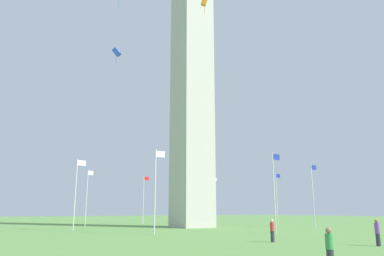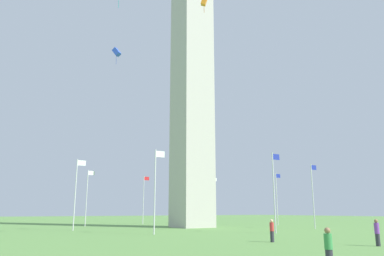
{
  "view_description": "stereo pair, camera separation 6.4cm",
  "coord_description": "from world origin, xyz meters",
  "px_view_note": "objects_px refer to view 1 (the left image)",
  "views": [
    {
      "loc": [
        -29.18,
        -46.84,
        2.3
      ],
      "look_at": [
        0.0,
        0.0,
        14.48
      ],
      "focal_mm": 35.22,
      "sensor_mm": 36.0,
      "label": 1
    },
    {
      "loc": [
        -29.13,
        -46.87,
        2.3
      ],
      "look_at": [
        0.0,
        0.0,
        14.48
      ],
      "focal_mm": 35.22,
      "sensor_mm": 36.0,
      "label": 2
    }
  ],
  "objects_px": {
    "flagpole_n": "(277,196)",
    "flagpole_s": "(76,191)",
    "person_green_shirt": "(330,249)",
    "kite_orange_box": "(204,1)",
    "person_purple_shirt": "(378,233)",
    "flagpole_se": "(87,195)",
    "flagpole_e": "(144,197)",
    "flagpole_nw": "(313,193)",
    "person_red_shirt": "(272,231)",
    "obelisk_monument": "(192,77)",
    "flagpole_ne": "(212,198)",
    "kite_blue_box": "(117,52)",
    "flagpole_sw": "(156,187)",
    "flagpole_w": "(274,188)"
  },
  "relations": [
    {
      "from": "flagpole_e",
      "to": "person_purple_shirt",
      "type": "distance_m",
      "value": 48.33
    },
    {
      "from": "flagpole_e",
      "to": "kite_blue_box",
      "type": "distance_m",
      "value": 29.57
    },
    {
      "from": "flagpole_se",
      "to": "flagpole_sw",
      "type": "bearing_deg",
      "value": -90.0
    },
    {
      "from": "obelisk_monument",
      "to": "kite_orange_box",
      "type": "bearing_deg",
      "value": -118.84
    },
    {
      "from": "flagpole_s",
      "to": "person_green_shirt",
      "type": "height_order",
      "value": "flagpole_s"
    },
    {
      "from": "flagpole_sw",
      "to": "kite_orange_box",
      "type": "relative_size",
      "value": 5.21
    },
    {
      "from": "flagpole_se",
      "to": "flagpole_w",
      "type": "height_order",
      "value": "same"
    },
    {
      "from": "flagpole_ne",
      "to": "person_purple_shirt",
      "type": "bearing_deg",
      "value": -111.13
    },
    {
      "from": "person_green_shirt",
      "to": "person_purple_shirt",
      "type": "bearing_deg",
      "value": -17.45
    },
    {
      "from": "flagpole_n",
      "to": "flagpole_e",
      "type": "bearing_deg",
      "value": 135.0
    },
    {
      "from": "kite_blue_box",
      "to": "flagpole_se",
      "type": "bearing_deg",
      "value": 84.07
    },
    {
      "from": "flagpole_s",
      "to": "flagpole_nw",
      "type": "bearing_deg",
      "value": -22.5
    },
    {
      "from": "person_red_shirt",
      "to": "flagpole_se",
      "type": "bearing_deg",
      "value": 15.33
    },
    {
      "from": "flagpole_se",
      "to": "flagpole_nw",
      "type": "relative_size",
      "value": 1.0
    },
    {
      "from": "flagpole_se",
      "to": "flagpole_w",
      "type": "bearing_deg",
      "value": -67.5
    },
    {
      "from": "flagpole_se",
      "to": "kite_orange_box",
      "type": "distance_m",
      "value": 35.87
    },
    {
      "from": "obelisk_monument",
      "to": "person_purple_shirt",
      "type": "xyz_separation_m",
      "value": [
        -4.76,
        -31.22,
        -21.72
      ]
    },
    {
      "from": "flagpole_ne",
      "to": "obelisk_monument",
      "type": "bearing_deg",
      "value": -135.14
    },
    {
      "from": "person_red_shirt",
      "to": "kite_orange_box",
      "type": "height_order",
      "value": "kite_orange_box"
    },
    {
      "from": "flagpole_ne",
      "to": "flagpole_s",
      "type": "height_order",
      "value": "same"
    },
    {
      "from": "person_purple_shirt",
      "to": "person_green_shirt",
      "type": "xyz_separation_m",
      "value": [
        -11.5,
        -5.24,
        -0.06
      ]
    },
    {
      "from": "flagpole_s",
      "to": "person_purple_shirt",
      "type": "height_order",
      "value": "flagpole_s"
    },
    {
      "from": "kite_orange_box",
      "to": "person_purple_shirt",
      "type": "bearing_deg",
      "value": -63.07
    },
    {
      "from": "flagpole_w",
      "to": "obelisk_monument",
      "type": "bearing_deg",
      "value": 90.19
    },
    {
      "from": "flagpole_s",
      "to": "person_red_shirt",
      "type": "distance_m",
      "value": 26.65
    },
    {
      "from": "flagpole_se",
      "to": "person_purple_shirt",
      "type": "height_order",
      "value": "flagpole_se"
    },
    {
      "from": "flagpole_se",
      "to": "flagpole_w",
      "type": "xyz_separation_m",
      "value": [
        11.83,
        -28.55,
        0.0
      ]
    },
    {
      "from": "person_red_shirt",
      "to": "person_purple_shirt",
      "type": "bearing_deg",
      "value": -138.89
    },
    {
      "from": "flagpole_ne",
      "to": "flagpole_w",
      "type": "height_order",
      "value": "same"
    },
    {
      "from": "person_purple_shirt",
      "to": "kite_blue_box",
      "type": "relative_size",
      "value": 0.76
    },
    {
      "from": "flagpole_nw",
      "to": "person_red_shirt",
      "type": "relative_size",
      "value": 5.1
    },
    {
      "from": "flagpole_n",
      "to": "person_red_shirt",
      "type": "distance_m",
      "value": 35.76
    },
    {
      "from": "obelisk_monument",
      "to": "flagpole_s",
      "type": "height_order",
      "value": "obelisk_monument"
    },
    {
      "from": "obelisk_monument",
      "to": "person_purple_shirt",
      "type": "height_order",
      "value": "obelisk_monument"
    },
    {
      "from": "flagpole_w",
      "to": "person_green_shirt",
      "type": "relative_size",
      "value": 5.19
    },
    {
      "from": "flagpole_s",
      "to": "person_green_shirt",
      "type": "relative_size",
      "value": 5.19
    },
    {
      "from": "obelisk_monument",
      "to": "kite_blue_box",
      "type": "xyz_separation_m",
      "value": [
        -13.27,
        -2.62,
        0.05
      ]
    },
    {
      "from": "flagpole_n",
      "to": "flagpole_s",
      "type": "xyz_separation_m",
      "value": [
        -33.45,
        0.0,
        0.0
      ]
    },
    {
      "from": "flagpole_ne",
      "to": "flagpole_n",
      "type": "bearing_deg",
      "value": -67.5
    },
    {
      "from": "flagpole_e",
      "to": "flagpole_w",
      "type": "height_order",
      "value": "same"
    },
    {
      "from": "flagpole_se",
      "to": "kite_blue_box",
      "type": "height_order",
      "value": "kite_blue_box"
    },
    {
      "from": "flagpole_e",
      "to": "flagpole_nw",
      "type": "height_order",
      "value": "same"
    },
    {
      "from": "flagpole_nw",
      "to": "person_purple_shirt",
      "type": "distance_m",
      "value": 25.83
    },
    {
      "from": "flagpole_sw",
      "to": "kite_blue_box",
      "type": "distance_m",
      "value": 20.23
    },
    {
      "from": "person_purple_shirt",
      "to": "kite_orange_box",
      "type": "xyz_separation_m",
      "value": [
        -5.97,
        11.74,
        21.29
      ]
    },
    {
      "from": "flagpole_ne",
      "to": "flagpole_e",
      "type": "xyz_separation_m",
      "value": [
        -11.83,
        4.9,
        0.0
      ]
    },
    {
      "from": "person_red_shirt",
      "to": "kite_orange_box",
      "type": "bearing_deg",
      "value": 32.35
    },
    {
      "from": "flagpole_n",
      "to": "flagpole_s",
      "type": "relative_size",
      "value": 1.0
    },
    {
      "from": "flagpole_e",
      "to": "kite_orange_box",
      "type": "distance_m",
      "value": 41.62
    },
    {
      "from": "flagpole_s",
      "to": "kite_orange_box",
      "type": "height_order",
      "value": "kite_orange_box"
    }
  ]
}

